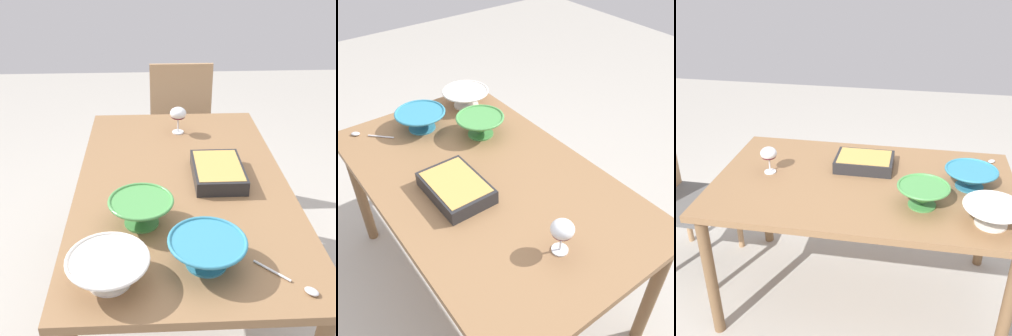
% 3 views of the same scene
% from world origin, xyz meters
% --- Properties ---
extents(ground_plane, '(8.00, 8.00, 0.00)m').
position_xyz_m(ground_plane, '(0.00, 0.00, 0.00)').
color(ground_plane, '#B2ADA3').
extents(dining_table, '(1.48, 0.89, 0.73)m').
position_xyz_m(dining_table, '(0.00, 0.00, 0.66)').
color(dining_table, olive).
rests_on(dining_table, ground_plane).
extents(wine_glass, '(0.08, 0.08, 0.14)m').
position_xyz_m(wine_glass, '(0.49, -0.01, 0.84)').
color(wine_glass, white).
rests_on(wine_glass, dining_table).
extents(casserole_dish, '(0.30, 0.21, 0.06)m').
position_xyz_m(casserole_dish, '(0.02, -0.15, 0.77)').
color(casserole_dish, '#262628').
rests_on(casserole_dish, dining_table).
extents(mixing_bowl, '(0.24, 0.24, 0.10)m').
position_xyz_m(mixing_bowl, '(-0.29, 0.17, 0.79)').
color(mixing_bowl, '#4C994C').
rests_on(mixing_bowl, dining_table).
extents(small_bowl, '(0.25, 0.25, 0.10)m').
position_xyz_m(small_bowl, '(-0.51, -0.04, 0.79)').
color(small_bowl, teal).
rests_on(small_bowl, dining_table).
extents(serving_bowl, '(0.25, 0.25, 0.09)m').
position_xyz_m(serving_bowl, '(-0.58, 0.27, 0.79)').
color(serving_bowl, white).
rests_on(serving_bowl, dining_table).
extents(serving_spoon, '(0.17, 0.17, 0.01)m').
position_xyz_m(serving_spoon, '(-0.62, -0.30, 0.74)').
color(serving_spoon, silver).
rests_on(serving_spoon, dining_table).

